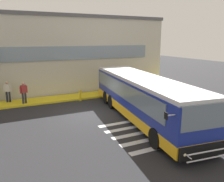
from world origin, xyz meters
TOP-DOWN VIEW (x-y plane):
  - ground_plane at (0.00, 0.00)m, footprint 80.00×90.00m
  - bay_paint_stripes at (2.00, -4.20)m, footprint 4.40×3.96m
  - terminal_building at (-0.69, 11.61)m, footprint 22.70×13.80m
  - boarding_curb at (0.00, 4.80)m, footprint 24.90×2.00m
  - bus_main_foreground at (2.89, -2.18)m, footprint 4.47×12.37m
  - passenger_near_column at (-4.77, 5.16)m, footprint 0.58×0.29m
  - passenger_by_doorway at (-3.68, 4.24)m, footprint 0.57×0.45m
  - safety_bollard_yellow at (0.62, 3.60)m, footprint 0.18×0.18m

SIDE VIEW (x-z plane):
  - ground_plane at x=0.00m, z-range -0.02..0.00m
  - bay_paint_stripes at x=2.00m, z-range 0.00..0.01m
  - boarding_curb at x=0.00m, z-range 0.00..0.15m
  - safety_bollard_yellow at x=0.62m, z-range 0.00..0.90m
  - passenger_near_column at x=-4.77m, z-range 0.24..1.92m
  - passenger_by_doorway at x=-3.68m, z-range 0.28..1.95m
  - bus_main_foreground at x=2.89m, z-range -0.01..2.69m
  - terminal_building at x=-0.69m, z-range -0.01..7.18m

